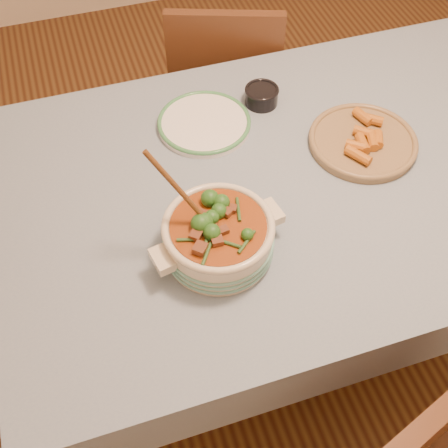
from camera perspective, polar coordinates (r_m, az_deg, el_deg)
name	(u,v)px	position (r m, az deg, el deg)	size (l,w,h in m)	color
floor	(278,308)	(2.19, 5.50, -8.46)	(4.50, 4.50, 0.00)	#3F2012
dining_table	(295,195)	(1.64, 7.26, 2.98)	(1.68, 1.08, 0.76)	brown
stew_casserole	(218,235)	(1.34, -0.60, -1.12)	(0.34, 0.30, 0.32)	beige
white_plate	(204,123)	(1.69, -2.02, 10.23)	(0.28, 0.28, 0.02)	white
condiment_bowl	(262,95)	(1.76, 3.84, 12.95)	(0.12, 0.12, 0.06)	black
fried_plate	(363,140)	(1.67, 13.96, 8.28)	(0.40, 0.40, 0.05)	olive
chair_far	(225,85)	(2.26, 0.14, 13.91)	(0.52, 0.52, 0.87)	#542C19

